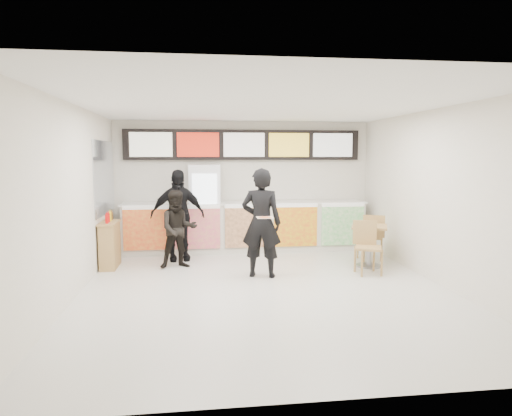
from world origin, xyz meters
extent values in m
plane|color=beige|center=(0.00, 0.00, 0.00)|extent=(7.00, 7.00, 0.00)
plane|color=white|center=(0.00, 0.00, 3.00)|extent=(7.00, 7.00, 0.00)
plane|color=silver|center=(0.00, 3.50, 1.50)|extent=(6.00, 0.00, 6.00)
plane|color=silver|center=(-3.00, 0.00, 1.50)|extent=(0.00, 7.00, 7.00)
plane|color=silver|center=(3.00, 0.00, 1.50)|extent=(0.00, 7.00, 7.00)
cube|color=silver|center=(0.00, 3.10, 0.55)|extent=(5.50, 0.70, 1.10)
cube|color=silver|center=(0.00, 3.10, 1.12)|extent=(5.56, 0.76, 0.04)
cube|color=red|center=(-2.20, 2.72, 0.61)|extent=(0.99, 0.02, 0.90)
cube|color=#D02E69|center=(-1.10, 2.72, 0.61)|extent=(0.99, 0.02, 0.90)
cube|color=brown|center=(0.00, 2.72, 0.61)|extent=(0.99, 0.02, 0.90)
cube|color=#CFD317|center=(1.10, 2.72, 0.61)|extent=(0.99, 0.02, 0.90)
cube|color=green|center=(2.20, 2.72, 0.61)|extent=(0.99, 0.02, 0.90)
cube|color=black|center=(0.00, 3.42, 2.45)|extent=(5.50, 0.12, 0.70)
cube|color=white|center=(-2.12, 3.35, 2.45)|extent=(0.95, 0.02, 0.55)
cube|color=red|center=(-1.06, 3.35, 2.45)|extent=(0.95, 0.02, 0.55)
cube|color=silver|center=(0.00, 3.35, 2.45)|extent=(0.95, 0.02, 0.55)
cube|color=yellow|center=(1.06, 3.35, 2.45)|extent=(0.95, 0.02, 0.55)
cube|color=silver|center=(2.12, 3.35, 2.45)|extent=(0.95, 0.02, 0.55)
cube|color=white|center=(-0.93, 3.12, 1.00)|extent=(0.70, 0.65, 2.00)
cube|color=white|center=(-0.93, 2.78, 1.05)|extent=(0.54, 0.02, 1.50)
cylinder|color=#1F9B1C|center=(-1.14, 2.82, 0.45)|extent=(0.07, 0.07, 0.22)
cylinder|color=orange|center=(-1.00, 2.82, 0.45)|extent=(0.07, 0.07, 0.22)
cylinder|color=red|center=(-0.86, 2.82, 0.45)|extent=(0.07, 0.07, 0.22)
cylinder|color=#1637A9|center=(-0.72, 2.82, 0.45)|extent=(0.07, 0.07, 0.22)
cylinder|color=orange|center=(-1.14, 2.82, 0.83)|extent=(0.07, 0.07, 0.22)
cylinder|color=red|center=(-1.00, 2.82, 0.83)|extent=(0.07, 0.07, 0.22)
cylinder|color=#1637A9|center=(-0.86, 2.82, 0.83)|extent=(0.07, 0.07, 0.22)
cylinder|color=#1F9B1C|center=(-0.72, 2.82, 0.83)|extent=(0.07, 0.07, 0.22)
cylinder|color=red|center=(-1.14, 2.82, 1.21)|extent=(0.07, 0.07, 0.22)
cylinder|color=#1637A9|center=(-1.00, 2.82, 1.21)|extent=(0.07, 0.07, 0.22)
cylinder|color=#1F9B1C|center=(-0.86, 2.82, 1.21)|extent=(0.07, 0.07, 0.22)
cylinder|color=orange|center=(-0.72, 2.82, 1.21)|extent=(0.07, 0.07, 0.22)
cylinder|color=#1637A9|center=(-1.14, 2.82, 1.59)|extent=(0.07, 0.07, 0.22)
cylinder|color=#1F9B1C|center=(-1.00, 2.82, 1.59)|extent=(0.07, 0.07, 0.22)
cylinder|color=orange|center=(-0.86, 2.82, 1.59)|extent=(0.07, 0.07, 0.22)
cylinder|color=red|center=(-0.72, 2.82, 1.59)|extent=(0.07, 0.07, 0.22)
cube|color=#B2B7BF|center=(-2.99, 2.45, 1.75)|extent=(0.01, 2.00, 1.50)
imported|color=black|center=(0.05, 0.81, 0.99)|extent=(0.83, 0.66, 1.98)
imported|color=black|center=(-1.47, 1.67, 0.77)|extent=(0.84, 0.71, 1.53)
imported|color=black|center=(-1.51, 2.34, 0.96)|extent=(1.18, 0.63, 1.92)
cube|color=beige|center=(0.05, 0.36, 1.15)|extent=(0.28, 0.28, 0.01)
cone|color=#CC7233|center=(0.05, 0.36, 1.16)|extent=(0.36, 0.36, 0.02)
cube|color=tan|center=(2.28, 1.28, 0.81)|extent=(0.86, 0.86, 0.04)
cylinder|color=gray|center=(2.28, 1.28, 0.40)|extent=(0.09, 0.09, 0.80)
cylinder|color=gray|center=(2.28, 1.28, 0.02)|extent=(0.49, 0.49, 0.03)
cube|color=tan|center=(2.05, 0.72, 0.50)|extent=(0.61, 0.61, 0.04)
cube|color=tan|center=(2.05, 0.93, 0.75)|extent=(0.42, 0.20, 0.46)
cube|color=tan|center=(2.51, 1.84, 0.50)|extent=(0.61, 0.61, 0.04)
cube|color=tan|center=(2.51, 1.63, 0.75)|extent=(0.42, 0.20, 0.46)
cube|color=tan|center=(-2.82, 1.87, 0.43)|extent=(0.29, 0.77, 0.87)
cube|color=tan|center=(-2.82, 1.87, 0.89)|extent=(0.33, 0.81, 0.04)
cylinder|color=red|center=(-2.82, 1.66, 0.99)|extent=(0.06, 0.06, 0.17)
cylinder|color=red|center=(-2.82, 1.83, 0.99)|extent=(0.06, 0.06, 0.17)
cylinder|color=yellow|center=(-2.82, 1.99, 0.99)|extent=(0.06, 0.06, 0.17)
cylinder|color=brown|center=(-2.82, 2.15, 0.99)|extent=(0.06, 0.06, 0.17)
camera|label=1|loc=(-1.08, -7.26, 2.20)|focal=32.00mm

